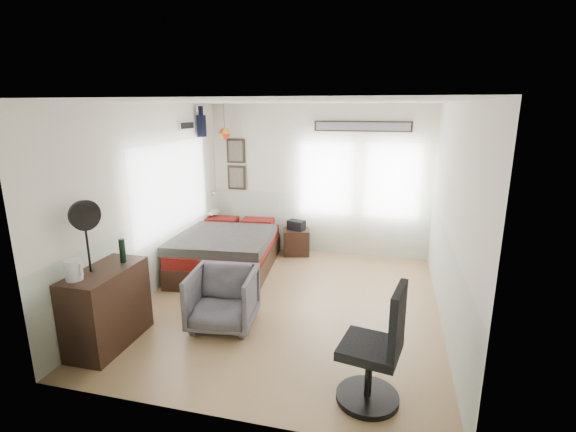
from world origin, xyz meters
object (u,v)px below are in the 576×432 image
(task_chair, at_px, (377,356))
(armchair, at_px, (223,299))
(dresser, at_px, (107,307))
(nightstand, at_px, (296,242))
(bed, at_px, (227,251))

(task_chair, bearing_deg, armchair, 163.53)
(dresser, height_order, armchair, dresser)
(nightstand, relative_size, task_chair, 0.40)
(bed, distance_m, nightstand, 1.37)
(bed, xyz_separation_m, nightstand, (0.95, 0.98, -0.09))
(bed, bearing_deg, nightstand, 40.28)
(nightstand, bearing_deg, bed, -148.95)
(armchair, height_order, task_chair, task_chair)
(dresser, xyz_separation_m, nightstand, (1.39, 3.45, -0.22))
(dresser, relative_size, task_chair, 0.86)
(dresser, relative_size, armchair, 1.26)
(armchair, xyz_separation_m, task_chair, (1.88, -0.97, 0.11))
(bed, height_order, task_chair, task_chair)
(armchair, bearing_deg, dresser, -154.48)
(bed, bearing_deg, dresser, -105.63)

